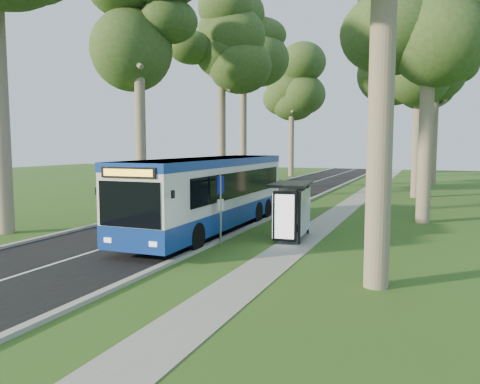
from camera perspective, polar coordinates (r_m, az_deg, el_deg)
The scene contains 18 objects.
ground at distance 20.88m, azimuth -0.08°, elevation -4.97°, with size 120.00×120.00×0.00m, color #2F551A.
road at distance 31.34m, azimuth 0.92°, elevation -1.36°, with size 7.00×100.00×0.02m, color black.
kerb_east at distance 30.25m, azimuth 7.11°, elevation -1.56°, with size 0.25×100.00×0.12m, color #9E9B93.
kerb_west at distance 32.76m, azimuth -4.80°, elevation -0.98°, with size 0.25×100.00×0.12m, color #9E9B93.
centre_line at distance 31.34m, azimuth 0.92°, elevation -1.34°, with size 0.12×100.00×0.01m, color white.
footpath at distance 29.63m, azimuth 12.72°, elevation -1.91°, with size 1.50×100.00×0.02m, color gray.
bus at distance 20.94m, azimuth -3.62°, elevation -0.21°, with size 2.76×12.50×3.31m.
bus_stop_sign at distance 18.08m, azimuth -2.41°, elevation -1.24°, with size 0.15×0.38×2.72m.
bus_shelter at distance 19.05m, azimuth 6.30°, elevation -1.06°, with size 1.72×2.84×2.33m.
litter_bin at distance 25.21m, azimuth 5.71°, elevation -2.11°, with size 0.51×0.51×0.89m.
car_white at distance 49.69m, azimuth 2.17°, elevation 2.09°, with size 1.74×4.31×1.47m, color silver.
car_silver at distance 46.72m, azimuth 0.77°, elevation 1.90°, with size 1.61×4.61×1.52m, color #A8ABB0.
tree_west_b at distance 33.64m, azimuth -12.30°, elevation 19.97°, with size 5.20×5.20×16.52m.
tree_west_c at distance 41.38m, azimuth -2.28°, elevation 16.78°, with size 5.20×5.20×15.96m.
tree_west_d at distance 51.52m, azimuth 0.40°, elevation 16.58°, with size 5.20×5.20×18.39m.
tree_west_e at distance 59.72m, azimuth 6.34°, elevation 12.79°, with size 5.20×5.20×15.20m.
tree_east_c at distance 37.74m, azimuth 21.18°, elevation 16.72°, with size 5.20×5.20×15.29m.
tree_east_d at distance 49.36m, azimuth 22.81°, elevation 12.30°, with size 5.20×5.20×13.35m.
Camera 1 is at (7.77, -18.99, 3.87)m, focal length 35.00 mm.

